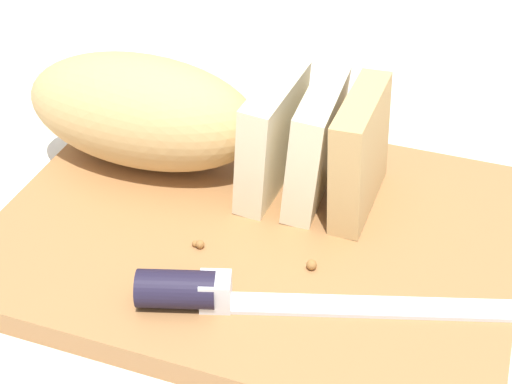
% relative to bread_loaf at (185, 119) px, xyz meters
% --- Properties ---
extents(ground_plane, '(3.00, 3.00, 0.00)m').
position_rel_bread_loaf_xyz_m(ground_plane, '(0.08, -0.05, -0.06)').
color(ground_plane, silver).
extents(cutting_board, '(0.38, 0.29, 0.02)m').
position_rel_bread_loaf_xyz_m(cutting_board, '(0.08, -0.05, -0.05)').
color(cutting_board, '#9E6B3D').
rests_on(cutting_board, ground_plane).
extents(bread_loaf, '(0.29, 0.10, 0.09)m').
position_rel_bread_loaf_xyz_m(bread_loaf, '(0.00, 0.00, 0.00)').
color(bread_loaf, tan).
rests_on(bread_loaf, cutting_board).
extents(bread_knife, '(0.26, 0.11, 0.02)m').
position_rel_bread_loaf_xyz_m(bread_knife, '(0.09, -0.13, -0.03)').
color(bread_knife, silver).
rests_on(bread_knife, cutting_board).
extents(crumb_near_knife, '(0.00, 0.00, 0.00)m').
position_rel_bread_loaf_xyz_m(crumb_near_knife, '(0.05, -0.09, -0.04)').
color(crumb_near_knife, '#996633').
rests_on(crumb_near_knife, cutting_board).
extents(crumb_near_loaf, '(0.01, 0.01, 0.01)m').
position_rel_bread_loaf_xyz_m(crumb_near_loaf, '(0.13, -0.08, -0.04)').
color(crumb_near_loaf, '#996633').
rests_on(crumb_near_loaf, cutting_board).
extents(crumb_stray_left, '(0.01, 0.01, 0.01)m').
position_rel_bread_loaf_xyz_m(crumb_stray_left, '(0.05, -0.09, -0.04)').
color(crumb_stray_left, '#996633').
rests_on(crumb_stray_left, cutting_board).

